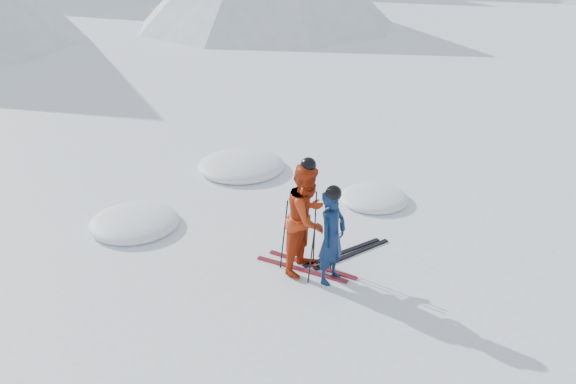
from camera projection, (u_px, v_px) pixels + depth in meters
ground at (387, 223)px, 11.95m from camera, size 160.00×160.00×0.00m
skier_blue at (332, 237)px, 9.79m from camera, size 0.66×0.51×1.61m
skier_red at (307, 218)px, 10.06m from camera, size 1.14×1.02×1.92m
pole_blue_left at (312, 254)px, 9.84m from camera, size 0.11×0.08×1.07m
pole_blue_right at (332, 241)px, 10.22m from camera, size 0.11×0.07×1.07m
pole_red_left at (284, 235)px, 10.20m from camera, size 0.13×0.10×1.28m
pole_red_right at (315, 226)px, 10.47m from camera, size 0.13×0.09×1.28m
ski_worn_left at (301, 269)px, 10.39m from camera, size 0.77×1.59×0.03m
ski_worn_right at (312, 265)px, 10.53m from camera, size 0.66×1.63×0.03m
ski_loose_a at (342, 253)px, 10.90m from camera, size 1.70×0.23×0.03m
ski_loose_b at (352, 254)px, 10.85m from camera, size 1.70×0.17×0.03m
snow_lumps at (235, 191)px, 13.35m from camera, size 6.04×4.92×0.45m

